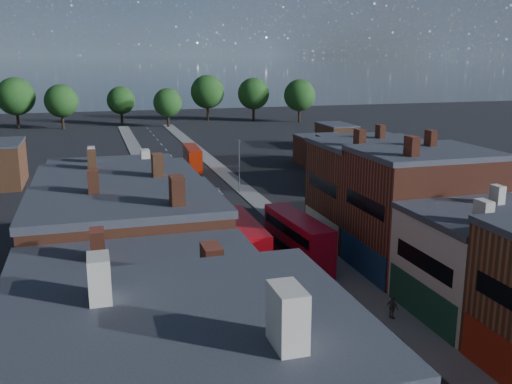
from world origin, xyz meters
TOP-DOWN VIEW (x-y plane):
  - pavement_west at (-6.50, 50.00)m, footprint 3.00×200.00m
  - pavement_east at (6.50, 50.00)m, footprint 3.00×200.00m
  - lamp_post_2 at (-5.20, 30.00)m, footprint 0.25×0.70m
  - lamp_post_3 at (5.20, 60.00)m, footprint 0.25×0.70m
  - bus_0 at (-2.27, 29.86)m, footprint 2.91×11.23m
  - bus_1 at (3.18, 29.41)m, footprint 3.50×11.51m
  - bus_2 at (1.50, 79.11)m, footprint 2.93×10.18m
  - car_2 at (-3.80, 49.71)m, footprint 1.86×3.90m
  - car_3 at (1.20, 57.42)m, footprint 1.95×4.34m
  - ped_3 at (6.04, 15.77)m, footprint 0.85×1.19m

SIDE VIEW (x-z plane):
  - pavement_west at x=-6.50m, z-range 0.00..0.12m
  - pavement_east at x=6.50m, z-range 0.00..0.12m
  - car_2 at x=-3.80m, z-range 0.00..1.08m
  - car_3 at x=1.20m, z-range 0.00..1.23m
  - ped_3 at x=6.04m, z-range 0.12..1.97m
  - bus_2 at x=1.50m, z-range 0.17..4.52m
  - bus_0 at x=-2.27m, z-range 0.19..5.03m
  - bus_1 at x=3.18m, z-range 0.19..5.10m
  - lamp_post_2 at x=-5.20m, z-range 0.64..8.77m
  - lamp_post_3 at x=5.20m, z-range 0.64..8.77m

